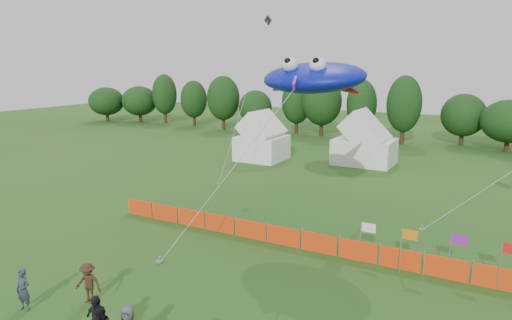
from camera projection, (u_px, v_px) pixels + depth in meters
The scene contains 9 objects.
treeline at pixel (428, 110), 53.17m from camera, with size 104.57×8.78×8.36m.
tent_left at pixel (262, 140), 45.32m from camera, with size 4.42×4.42×3.90m.
tent_right at pixel (365, 143), 43.42m from camera, with size 5.56×4.45×3.93m.
barrier_fence at pixel (284, 236), 24.04m from camera, with size 21.90×0.06×1.00m.
flag_row at pixel (430, 246), 20.37m from camera, with size 6.73×0.62×2.15m.
spectator_a at pixel (23, 290), 17.60m from camera, with size 0.62×0.41×1.70m, color #293245.
spectator_c at pixel (88, 283), 18.17m from camera, with size 1.09×0.62×1.68m, color #362115.
stingray_kite at pixel (317, 78), 25.02m from camera, with size 8.47×16.14×9.80m.
small_kite_dark at pixel (247, 89), 37.17m from camera, with size 2.09×5.78×13.36m.
Camera 1 is at (9.58, -11.44, 9.40)m, focal length 32.00 mm.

